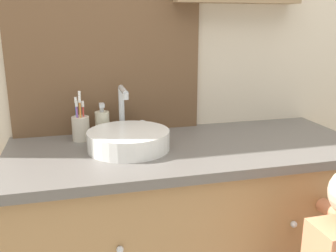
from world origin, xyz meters
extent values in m
cube|color=beige|center=(0.00, 0.63, 1.25)|extent=(3.20, 0.06, 2.50)
cube|color=brown|center=(-0.28, 0.59, 1.29)|extent=(0.81, 0.02, 1.05)
cube|color=#B2C1CC|center=(-0.28, 0.58, 1.29)|extent=(0.75, 0.01, 0.99)
cube|color=#A37A4C|center=(0.00, 0.31, 0.40)|extent=(1.36, 0.54, 0.80)
cube|color=#605B56|center=(0.00, 0.31, 0.82)|extent=(1.40, 0.58, 0.03)
sphere|color=silver|center=(-0.31, 0.03, 0.60)|extent=(0.02, 0.02, 0.02)
sphere|color=silver|center=(0.31, 0.03, 0.60)|extent=(0.02, 0.02, 0.02)
cylinder|color=white|center=(-0.23, 0.33, 0.88)|extent=(0.31, 0.31, 0.07)
cylinder|color=silver|center=(-0.23, 0.33, 0.91)|extent=(0.26, 0.26, 0.01)
cylinder|color=silver|center=(-0.23, 0.51, 0.94)|extent=(0.02, 0.02, 0.21)
cylinder|color=silver|center=(-0.23, 0.44, 1.05)|extent=(0.02, 0.14, 0.02)
cylinder|color=silver|center=(-0.23, 0.37, 1.04)|extent=(0.02, 0.02, 0.02)
sphere|color=white|center=(-0.15, 0.51, 0.88)|extent=(0.05, 0.05, 0.05)
cylinder|color=beige|center=(-0.41, 0.49, 0.89)|extent=(0.07, 0.07, 0.10)
cylinder|color=#D6423D|center=(-0.39, 0.49, 0.93)|extent=(0.01, 0.01, 0.15)
cube|color=white|center=(-0.39, 0.49, 0.99)|extent=(0.01, 0.02, 0.02)
cylinder|color=white|center=(-0.40, 0.50, 0.95)|extent=(0.01, 0.01, 0.19)
cube|color=white|center=(-0.40, 0.50, 1.03)|extent=(0.01, 0.02, 0.02)
cylinder|color=#3884DB|center=(-0.42, 0.50, 0.93)|extent=(0.01, 0.01, 0.17)
cube|color=white|center=(-0.42, 0.50, 1.01)|extent=(0.01, 0.02, 0.02)
cylinder|color=#8E56B7|center=(-0.42, 0.48, 0.93)|extent=(0.01, 0.01, 0.15)
cube|color=white|center=(-0.42, 0.48, 0.99)|extent=(0.01, 0.02, 0.02)
cylinder|color=orange|center=(-0.40, 0.47, 0.94)|extent=(0.01, 0.01, 0.17)
cube|color=white|center=(-0.40, 0.47, 1.01)|extent=(0.01, 0.02, 0.02)
cylinder|color=beige|center=(-0.32, 0.52, 0.89)|extent=(0.06, 0.06, 0.11)
cylinder|color=silver|center=(-0.32, 0.52, 0.96)|extent=(0.02, 0.02, 0.02)
cube|color=silver|center=(-0.32, 0.51, 0.98)|extent=(0.02, 0.03, 0.02)
cylinder|color=tan|center=(0.43, 0.01, 0.66)|extent=(0.05, 0.28, 0.05)
cylinder|color=#D6423D|center=(0.43, 0.15, 0.70)|extent=(0.01, 0.05, 0.12)
camera|label=1|loc=(-0.43, -1.02, 1.31)|focal=40.00mm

